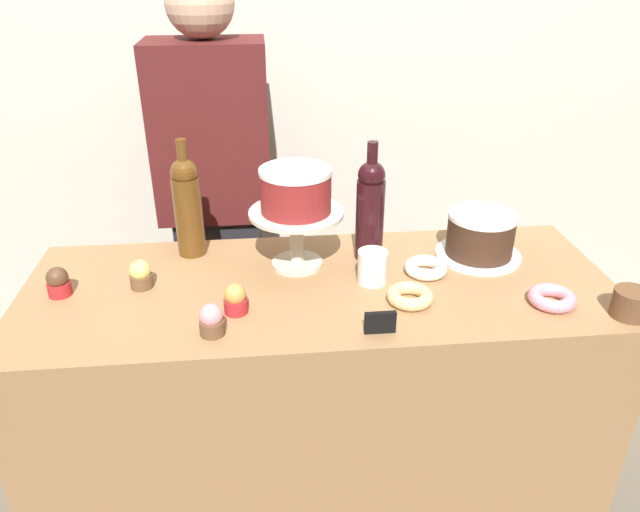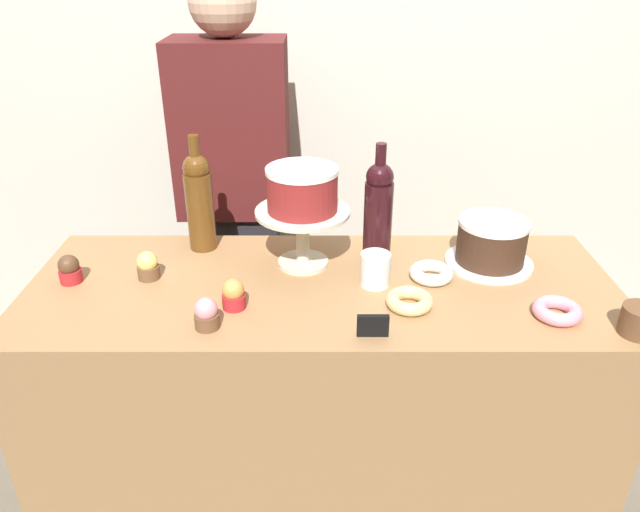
# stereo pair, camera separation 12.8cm
# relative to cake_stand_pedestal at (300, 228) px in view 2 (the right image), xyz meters

# --- Properties ---
(back_wall) EXTENTS (6.00, 0.05, 2.60)m
(back_wall) POSITION_rel_cake_stand_pedestal_xyz_m (0.05, 0.75, 0.31)
(back_wall) COLOR beige
(back_wall) RESTS_ON ground_plane
(display_counter) EXTENTS (1.49, 0.57, 0.88)m
(display_counter) POSITION_rel_cake_stand_pedestal_xyz_m (0.05, -0.11, -0.55)
(display_counter) COLOR #997047
(display_counter) RESTS_ON ground_plane
(cake_stand_pedestal) EXTENTS (0.25, 0.25, 0.16)m
(cake_stand_pedestal) POSITION_rel_cake_stand_pedestal_xyz_m (0.00, 0.00, 0.00)
(cake_stand_pedestal) COLOR beige
(cake_stand_pedestal) RESTS_ON display_counter
(white_layer_cake) EXTENTS (0.18, 0.18, 0.11)m
(white_layer_cake) POSITION_rel_cake_stand_pedestal_xyz_m (-0.00, 0.00, 0.11)
(white_layer_cake) COLOR maroon
(white_layer_cake) RESTS_ON cake_stand_pedestal
(silver_serving_platter) EXTENTS (0.23, 0.23, 0.01)m
(silver_serving_platter) POSITION_rel_cake_stand_pedestal_xyz_m (0.50, 0.00, -0.10)
(silver_serving_platter) COLOR white
(silver_serving_platter) RESTS_ON display_counter
(chocolate_round_cake) EXTENTS (0.18, 0.18, 0.12)m
(chocolate_round_cake) POSITION_rel_cake_stand_pedestal_xyz_m (0.50, 0.00, -0.04)
(chocolate_round_cake) COLOR #3D2619
(chocolate_round_cake) RESTS_ON silver_serving_platter
(wine_bottle_dark_red) EXTENTS (0.08, 0.08, 0.33)m
(wine_bottle_dark_red) POSITION_rel_cake_stand_pedestal_xyz_m (0.20, 0.03, 0.04)
(wine_bottle_dark_red) COLOR black
(wine_bottle_dark_red) RESTS_ON display_counter
(wine_bottle_amber) EXTENTS (0.08, 0.08, 0.33)m
(wine_bottle_amber) POSITION_rel_cake_stand_pedestal_xyz_m (-0.29, 0.10, 0.04)
(wine_bottle_amber) COLOR #5B3814
(wine_bottle_amber) RESTS_ON display_counter
(cupcake_chocolate) EXTENTS (0.06, 0.06, 0.07)m
(cupcake_chocolate) POSITION_rel_cake_stand_pedestal_xyz_m (-0.59, -0.09, -0.07)
(cupcake_chocolate) COLOR red
(cupcake_chocolate) RESTS_ON display_counter
(cupcake_caramel) EXTENTS (0.06, 0.06, 0.07)m
(cupcake_caramel) POSITION_rel_cake_stand_pedestal_xyz_m (-0.16, -0.22, -0.07)
(cupcake_caramel) COLOR red
(cupcake_caramel) RESTS_ON display_counter
(cupcake_strawberry) EXTENTS (0.06, 0.06, 0.07)m
(cupcake_strawberry) POSITION_rel_cake_stand_pedestal_xyz_m (-0.21, -0.30, -0.07)
(cupcake_strawberry) COLOR brown
(cupcake_strawberry) RESTS_ON display_counter
(cupcake_lemon) EXTENTS (0.06, 0.06, 0.07)m
(cupcake_lemon) POSITION_rel_cake_stand_pedestal_xyz_m (-0.40, -0.08, -0.07)
(cupcake_lemon) COLOR brown
(cupcake_lemon) RESTS_ON display_counter
(donut_pink) EXTENTS (0.11, 0.11, 0.03)m
(donut_pink) POSITION_rel_cake_stand_pedestal_xyz_m (0.59, -0.26, -0.09)
(donut_pink) COLOR pink
(donut_pink) RESTS_ON display_counter
(donut_sugar) EXTENTS (0.11, 0.11, 0.03)m
(donut_sugar) POSITION_rel_cake_stand_pedestal_xyz_m (0.33, -0.08, -0.09)
(donut_sugar) COLOR silver
(donut_sugar) RESTS_ON display_counter
(donut_glazed) EXTENTS (0.11, 0.11, 0.03)m
(donut_glazed) POSITION_rel_cake_stand_pedestal_xyz_m (0.26, -0.21, -0.09)
(donut_glazed) COLOR #E0C17F
(donut_glazed) RESTS_ON display_counter
(cookie_stack) EXTENTS (0.08, 0.08, 0.07)m
(cookie_stack) POSITION_rel_cake_stand_pedestal_xyz_m (0.75, -0.32, -0.07)
(cookie_stack) COLOR brown
(cookie_stack) RESTS_ON display_counter
(price_sign_chalkboard) EXTENTS (0.07, 0.01, 0.05)m
(price_sign_chalkboard) POSITION_rel_cake_stand_pedestal_xyz_m (0.16, -0.33, -0.08)
(price_sign_chalkboard) COLOR black
(price_sign_chalkboard) RESTS_ON display_counter
(coffee_cup_ceramic) EXTENTS (0.08, 0.08, 0.08)m
(coffee_cup_ceramic) POSITION_rel_cake_stand_pedestal_xyz_m (0.18, -0.11, -0.07)
(coffee_cup_ceramic) COLOR white
(coffee_cup_ceramic) RESTS_ON display_counter
(barista_figure) EXTENTS (0.36, 0.22, 1.60)m
(barista_figure) POSITION_rel_cake_stand_pedestal_xyz_m (-0.24, 0.46, -0.15)
(barista_figure) COLOR black
(barista_figure) RESTS_ON ground_plane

